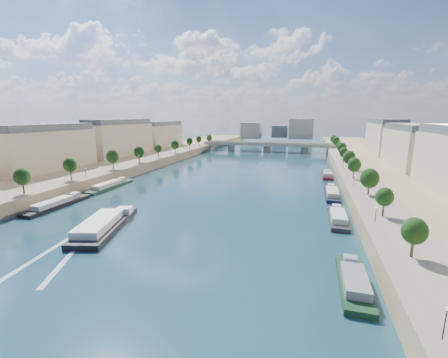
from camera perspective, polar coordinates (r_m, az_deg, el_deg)
The scene contains 17 objects.
ground at distance 139.31m, azimuth 0.58°, elevation -0.69°, with size 700.00×700.00×0.00m, color #0B2832.
quay_left at distance 172.37m, azimuth -23.15°, elevation 1.64°, with size 44.00×520.00×5.00m, color #9E8460.
quay_right at distance 138.47m, azimuth 30.64°, elevation -1.41°, with size 44.00×520.00×5.00m, color #9E8460.
pave_left at distance 162.92m, azimuth -19.12°, elevation 2.31°, with size 14.00×520.00×0.10m, color gray.
pave_right at distance 134.91m, azimuth 24.59°, elevation -0.02°, with size 14.00×520.00×0.10m, color gray.
trees_left at distance 162.65m, azimuth -18.27°, elevation 4.29°, with size 4.80×268.80×8.26m.
trees_right at distance 143.51m, azimuth 23.44°, elevation 2.95°, with size 4.80×268.80×8.26m.
lamps_left at distance 151.89m, azimuth -19.96°, elevation 2.64°, with size 0.36×200.36×4.28m.
lamps_right at distance 138.71m, azimuth 22.57°, elevation 1.61°, with size 0.36×200.36×4.28m.
buildings_left at distance 188.16m, azimuth -24.29°, elevation 6.63°, with size 16.00×226.00×23.20m.
buildings_right at distance 151.54m, azimuth 34.87°, elevation 4.50°, with size 16.00×226.00×23.20m.
skyline at distance 352.37m, azimuth 10.89°, elevation 9.18°, with size 79.00×42.00×22.00m.
bridge at distance 263.68m, azimuth 8.21°, elevation 6.31°, with size 112.00×12.00×8.15m.
tour_barge at distance 89.50m, azimuth -21.80°, elevation -8.09°, with size 15.90×30.67×4.00m.
wake at distance 78.61m, azimuth -29.27°, elevation -12.48°, with size 14.35×25.90×0.04m.
moored_barges_left at distance 105.74m, azimuth -36.30°, elevation -6.74°, with size 5.00×124.65×3.60m.
moored_barges_right at distance 109.58m, azimuth 20.30°, elevation -4.51°, with size 5.00×121.75×3.60m.
Camera 1 is at (36.59, -30.90, 30.53)m, focal length 24.00 mm.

